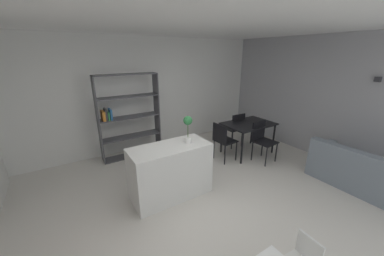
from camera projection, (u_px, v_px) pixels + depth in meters
The scene contains 13 objects.
ground_plane at pixel (200, 202), 3.64m from camera, with size 9.50×9.50×0.00m, color beige.
ceiling_slab at pixel (203, 17), 2.73m from camera, with size 6.91×5.52×0.06m.
back_partition at pixel (139, 95), 5.38m from camera, with size 6.91×0.06×2.76m, color silver.
right_partition_gray at pixel (326, 99), 4.92m from camera, with size 0.06×5.52×2.76m, color #9E9EA3.
kitchen_island at pixel (171, 171), 3.69m from camera, with size 1.34×0.60×0.93m, color silver.
potted_plant_on_island at pixel (188, 127), 3.60m from camera, with size 0.15×0.15×0.47m.
open_bookshelf at pixel (127, 117), 4.98m from camera, with size 1.38×0.32×1.94m.
dining_table at pixel (248, 126), 5.25m from camera, with size 1.18×0.83×0.77m.
dining_chair_far at pixel (235, 127), 5.65m from camera, with size 0.42×0.42×0.91m.
dining_chair_near at pixel (262, 137), 4.94m from camera, with size 0.48×0.47×0.91m.
dining_chair_island_side at pixel (223, 139), 4.89m from camera, with size 0.43×0.45×0.89m.
sofa at pixel (376, 180), 3.80m from camera, with size 0.89×2.08×0.78m.
wall_sconce_back at pixel (378, 79), 4.01m from camera, with size 0.09×0.09×0.09m.
Camera 1 is at (-1.73, -2.50, 2.36)m, focal length 20.35 mm.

